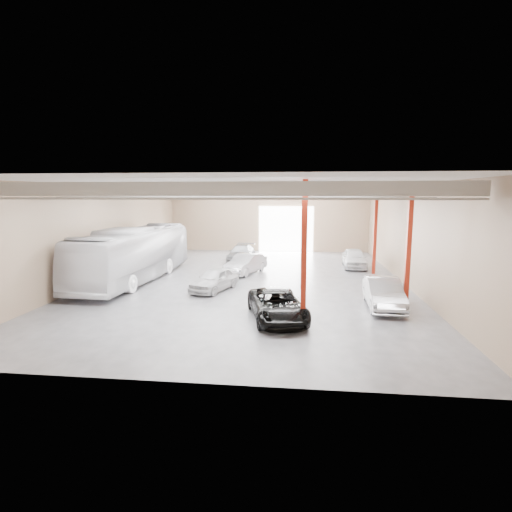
% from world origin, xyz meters
% --- Properties ---
extents(depot_shell, '(22.12, 32.12, 7.06)m').
position_xyz_m(depot_shell, '(0.13, 0.48, 4.98)').
color(depot_shell, '#4C4C52').
rests_on(depot_shell, ground).
extents(coach_bus, '(3.90, 14.30, 3.95)m').
position_xyz_m(coach_bus, '(-8.50, -0.55, 1.97)').
color(coach_bus, white).
rests_on(coach_bus, ground).
extents(black_sedan, '(3.77, 5.86, 1.50)m').
position_xyz_m(black_sedan, '(2.50, -8.77, 0.75)').
color(black_sedan, black).
rests_on(black_sedan, ground).
extents(car_row_a, '(3.05, 4.70, 1.49)m').
position_xyz_m(car_row_a, '(-2.00, -3.00, 0.74)').
color(car_row_a, silver).
rests_on(car_row_a, ground).
extents(car_row_b, '(3.19, 5.07, 1.58)m').
position_xyz_m(car_row_b, '(-0.74, 2.87, 0.79)').
color(car_row_b, '#A9A8AD').
rests_on(car_row_b, ground).
extents(car_row_c, '(2.35, 5.23, 1.49)m').
position_xyz_m(car_row_c, '(-2.00, 9.00, 0.74)').
color(car_row_c, slate).
rests_on(car_row_c, ground).
extents(car_right_near, '(1.93, 5.13, 1.67)m').
position_xyz_m(car_right_near, '(8.30, -5.93, 0.84)').
color(car_right_near, '#AAABAF').
rests_on(car_right_near, ground).
extents(car_right_far, '(2.07, 4.85, 1.64)m').
position_xyz_m(car_right_far, '(8.30, 6.62, 0.82)').
color(car_right_far, white).
rests_on(car_right_far, ground).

